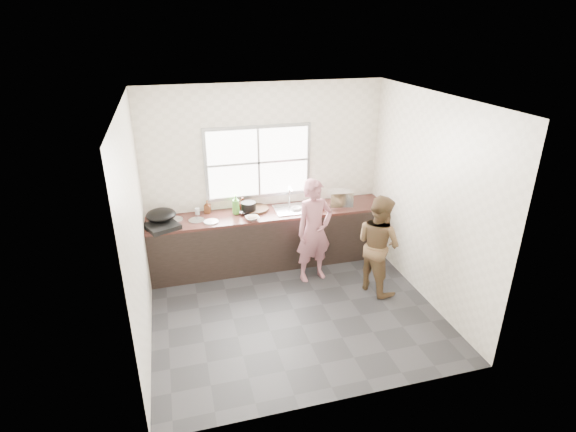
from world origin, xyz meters
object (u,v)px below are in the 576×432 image
object	(u,v)px
burner	(162,226)
plate_food	(211,222)
black_pot	(249,207)
pot_lid_right	(197,220)
glass_jar	(197,211)
bowl_crabs	(318,207)
bottle_green	(236,204)
wok	(161,215)
dish_rack	(340,199)
person_side	(378,244)
cutting_board	(256,209)
bowl_mince	(252,218)
woman	(314,234)
bottle_brown_tall	(207,207)
bowl_held	(296,208)
pot_lid_left	(175,219)
bottle_brown_short	(243,204)

from	to	relation	value
burner	plate_food	bearing A→B (deg)	1.63
black_pot	pot_lid_right	distance (m)	0.78
glass_jar	burner	distance (m)	0.62
bowl_crabs	bottle_green	distance (m)	1.24
wok	dish_rack	bearing A→B (deg)	-1.68
bottle_green	glass_jar	size ratio (longest dim) A/B	3.16
person_side	cutting_board	xyz separation A→B (m)	(-1.44, 1.21, 0.18)
cutting_board	bowl_mince	size ratio (longest dim) A/B	2.04
black_pot	bottle_green	size ratio (longest dim) A/B	0.73
woman	cutting_board	distance (m)	1.01
plate_food	bottle_brown_tall	world-z (taller)	bottle_brown_tall
glass_jar	bowl_held	bearing A→B (deg)	-8.74
bowl_held	burner	xyz separation A→B (m)	(-1.96, -0.13, -0.00)
bowl_crabs	bottle_green	world-z (taller)	bottle_green
woman	pot_lid_left	distance (m)	2.00
bottle_green	pot_lid_left	world-z (taller)	bottle_green
bowl_mince	bottle_brown_tall	xyz separation A→B (m)	(-0.59, 0.42, 0.06)
bowl_mince	dish_rack	world-z (taller)	dish_rack
person_side	black_pot	world-z (taller)	person_side
person_side	dish_rack	world-z (taller)	person_side
cutting_board	dish_rack	distance (m)	1.28
bowl_held	dish_rack	world-z (taller)	dish_rack
bowl_mince	bottle_brown_tall	size ratio (longest dim) A/B	1.09
bowl_held	dish_rack	xyz separation A→B (m)	(0.67, -0.07, 0.10)
black_pot	cutting_board	bearing A→B (deg)	20.87
bottle_brown_tall	dish_rack	world-z (taller)	dish_rack
bowl_held	wok	bearing A→B (deg)	179.66
bowl_held	burner	distance (m)	1.96
cutting_board	bowl_crabs	size ratio (longest dim) A/B	2.18
bottle_green	pot_lid_left	size ratio (longest dim) A/B	1.34
bowl_held	bottle_brown_short	world-z (taller)	bottle_brown_short
cutting_board	bottle_green	bearing A→B (deg)	-169.45
bowl_crabs	glass_jar	bearing A→B (deg)	171.56
bowl_mince	bowl_held	xyz separation A→B (m)	(0.71, 0.18, 0.01)
bowl_held	bottle_brown_tall	distance (m)	1.32
plate_food	bowl_mince	bearing A→B (deg)	-6.18
bowl_crabs	bottle_brown_tall	size ratio (longest dim) A/B	1.02
bowl_mince	bottle_green	bearing A→B (deg)	124.93
bowl_held	bottle_brown_tall	world-z (taller)	bottle_brown_tall
bowl_held	wok	xyz separation A→B (m)	(-1.96, 0.01, 0.11)
bottle_green	cutting_board	bearing A→B (deg)	10.55
person_side	bowl_mince	xyz separation A→B (m)	(-1.56, 0.89, 0.19)
bottle_brown_tall	bottle_brown_short	size ratio (longest dim) A/B	1.06
bowl_mince	bowl_crabs	bearing A→B (deg)	7.46
glass_jar	dish_rack	size ratio (longest dim) A/B	0.27
bowl_crabs	pot_lid_left	world-z (taller)	bowl_crabs
wok	woman	bearing A→B (deg)	-15.57
woman	pot_lid_left	xyz separation A→B (m)	(-1.88, 0.67, 0.16)
cutting_board	bottle_green	distance (m)	0.34
bowl_held	bowl_mince	bearing A→B (deg)	-165.88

